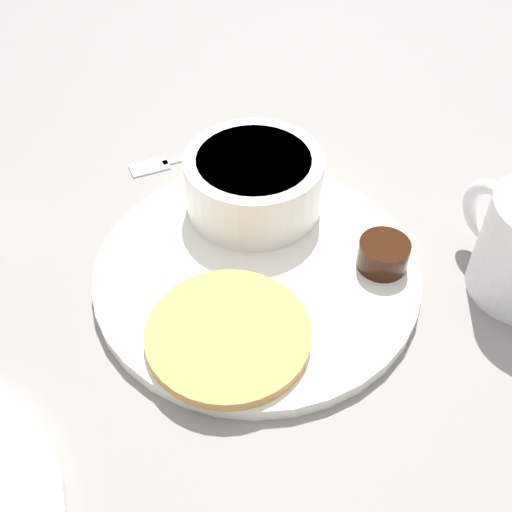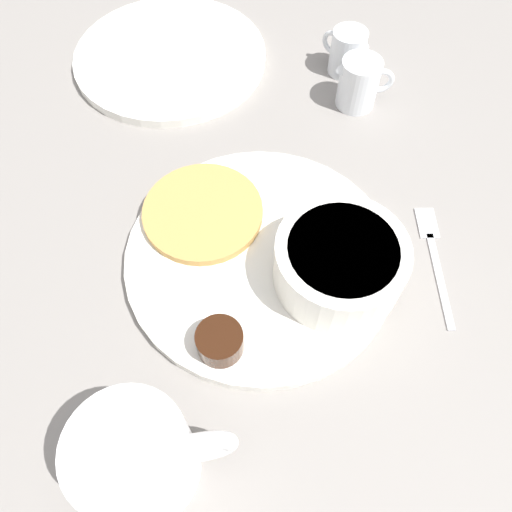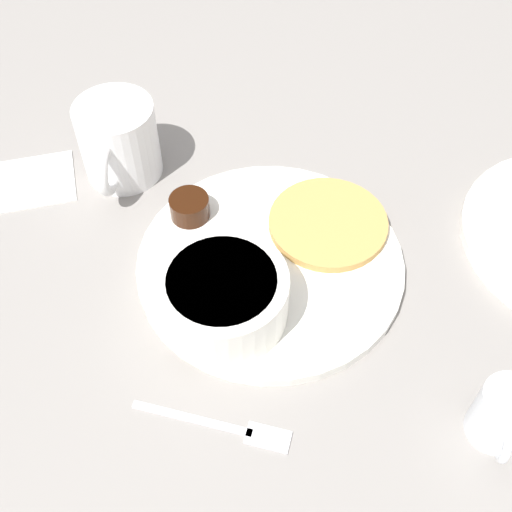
{
  "view_description": "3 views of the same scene",
  "coord_description": "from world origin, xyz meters",
  "px_view_note": "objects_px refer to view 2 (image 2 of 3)",
  "views": [
    {
      "loc": [
        -0.25,
        -0.25,
        0.4
      ],
      "look_at": [
        -0.01,
        -0.01,
        0.05
      ],
      "focal_mm": 45.0,
      "sensor_mm": 36.0,
      "label": 1
    },
    {
      "loc": [
        0.23,
        -0.1,
        0.43
      ],
      "look_at": [
        0.02,
        -0.01,
        0.04
      ],
      "focal_mm": 35.0,
      "sensor_mm": 36.0,
      "label": 2
    },
    {
      "loc": [
        0.06,
        0.39,
        0.52
      ],
      "look_at": [
        0.01,
        0.0,
        0.02
      ],
      "focal_mm": 45.0,
      "sensor_mm": 36.0,
      "label": 3
    }
  ],
  "objects_px": {
    "bowl": "(340,262)",
    "creamer_pitcher_far": "(347,51)",
    "creamer_pitcher_near": "(359,83)",
    "plate": "(260,256)",
    "fork": "(433,250)",
    "coffee_mug": "(140,459)"
  },
  "relations": [
    {
      "from": "bowl",
      "to": "creamer_pitcher_near",
      "type": "height_order",
      "value": "bowl"
    },
    {
      "from": "plate",
      "to": "creamer_pitcher_near",
      "type": "height_order",
      "value": "creamer_pitcher_near"
    },
    {
      "from": "creamer_pitcher_near",
      "to": "fork",
      "type": "distance_m",
      "value": 0.22
    },
    {
      "from": "bowl",
      "to": "fork",
      "type": "height_order",
      "value": "bowl"
    },
    {
      "from": "coffee_mug",
      "to": "creamer_pitcher_far",
      "type": "height_order",
      "value": "coffee_mug"
    },
    {
      "from": "fork",
      "to": "creamer_pitcher_near",
      "type": "bearing_deg",
      "value": 172.61
    },
    {
      "from": "creamer_pitcher_far",
      "to": "bowl",
      "type": "bearing_deg",
      "value": -29.3
    },
    {
      "from": "plate",
      "to": "creamer_pitcher_near",
      "type": "relative_size",
      "value": 3.89
    },
    {
      "from": "creamer_pitcher_near",
      "to": "creamer_pitcher_far",
      "type": "distance_m",
      "value": 0.06
    },
    {
      "from": "bowl",
      "to": "fork",
      "type": "bearing_deg",
      "value": 87.16
    },
    {
      "from": "coffee_mug",
      "to": "bowl",
      "type": "bearing_deg",
      "value": 113.98
    },
    {
      "from": "coffee_mug",
      "to": "fork",
      "type": "relative_size",
      "value": 0.87
    },
    {
      "from": "plate",
      "to": "creamer_pitcher_far",
      "type": "xyz_separation_m",
      "value": [
        -0.22,
        0.21,
        0.02
      ]
    },
    {
      "from": "plate",
      "to": "fork",
      "type": "height_order",
      "value": "plate"
    },
    {
      "from": "creamer_pitcher_near",
      "to": "creamer_pitcher_far",
      "type": "relative_size",
      "value": 1.14
    },
    {
      "from": "plate",
      "to": "fork",
      "type": "distance_m",
      "value": 0.18
    },
    {
      "from": "bowl",
      "to": "creamer_pitcher_far",
      "type": "relative_size",
      "value": 1.99
    },
    {
      "from": "bowl",
      "to": "creamer_pitcher_far",
      "type": "distance_m",
      "value": 0.31
    },
    {
      "from": "bowl",
      "to": "plate",
      "type": "bearing_deg",
      "value": -132.69
    },
    {
      "from": "coffee_mug",
      "to": "creamer_pitcher_near",
      "type": "distance_m",
      "value": 0.47
    },
    {
      "from": "bowl",
      "to": "creamer_pitcher_near",
      "type": "bearing_deg",
      "value": 147.2
    },
    {
      "from": "creamer_pitcher_far",
      "to": "fork",
      "type": "bearing_deg",
      "value": -8.9
    }
  ]
}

